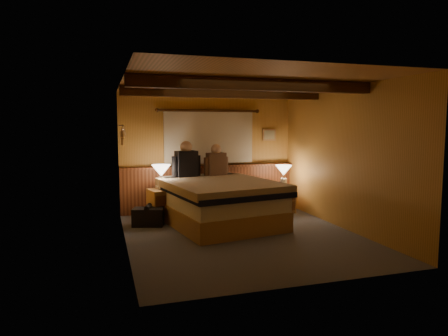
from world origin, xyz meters
name	(u,v)px	position (x,y,z in m)	size (l,w,h in m)	color
floor	(242,235)	(0.00, 0.00, 0.00)	(4.20, 4.20, 0.00)	#515660
ceiling	(243,83)	(0.00, 0.00, 2.40)	(4.20, 4.20, 0.00)	#C9894B
wall_back	(208,152)	(0.00, 2.10, 1.20)	(3.60, 3.60, 0.00)	#CA9648
wall_left	(124,164)	(-1.80, 0.00, 1.20)	(4.20, 4.20, 0.00)	#CA9648
wall_right	(342,158)	(1.80, 0.00, 1.20)	(4.20, 4.20, 0.00)	#CA9648
wall_front	(309,177)	(0.00, -2.10, 1.20)	(3.60, 3.60, 0.00)	#CA9648
wainscot	(209,187)	(0.00, 2.04, 0.49)	(3.60, 0.23, 0.94)	brown
curtain_window	(209,137)	(0.00, 2.03, 1.52)	(2.18, 0.09, 1.11)	#462B11
ceiling_beams	(240,90)	(0.00, 0.15, 2.31)	(3.60, 1.65, 0.16)	#462B11
coat_rail	(123,130)	(-1.72, 1.58, 1.67)	(0.05, 0.55, 0.24)	white
framed_print	(269,135)	(1.35, 2.08, 1.55)	(0.30, 0.04, 0.25)	tan
bed	(218,201)	(-0.15, 0.85, 0.40)	(2.09, 2.54, 0.78)	#B2864C
nightstand_left	(164,205)	(-1.03, 1.40, 0.29)	(0.61, 0.57, 0.58)	#B2864C
nightstand_right	(281,199)	(1.35, 1.42, 0.26)	(0.48, 0.44, 0.52)	#B2864C
lamp_left	(161,172)	(-1.08, 1.40, 0.90)	(0.35, 0.35, 0.46)	beige
lamp_right	(284,172)	(1.39, 1.43, 0.83)	(0.33, 0.33, 0.43)	beige
person_left	(186,162)	(-0.57, 1.59, 1.05)	(0.58, 0.31, 0.71)	black
person_right	(216,163)	(0.04, 1.66, 1.02)	(0.52, 0.28, 0.64)	#4A2E1D
duffel_bag	(148,216)	(-1.36, 1.07, 0.16)	(0.59, 0.45, 0.38)	black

